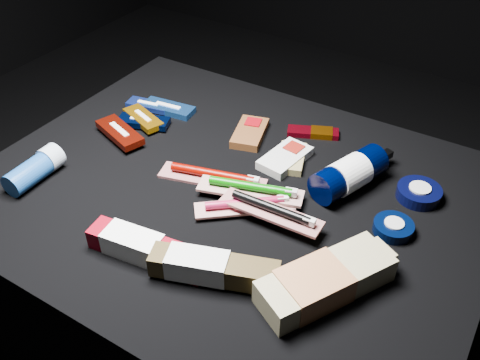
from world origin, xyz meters
The scene contains 22 objects.
ground centered at (0.00, 0.00, 0.00)m, with size 3.00×3.00×0.00m, color black.
cloth_table centered at (0.00, 0.00, 0.20)m, with size 0.98×0.78×0.40m, color black.
luna_bar_0 centered at (-0.28, 0.17, 0.41)m, with size 0.13×0.06×0.02m.
luna_bar_1 centered at (-0.33, 0.15, 0.41)m, with size 0.11×0.06×0.01m.
luna_bar_2 centered at (-0.29, 0.09, 0.41)m, with size 0.13×0.08×0.02m.
luna_bar_3 centered at (-0.30, 0.09, 0.41)m, with size 0.12×0.08×0.02m.
luna_bar_4 centered at (-0.30, 0.02, 0.42)m, with size 0.14×0.09×0.02m.
clif_bar_0 centered at (-0.06, 0.18, 0.41)m, with size 0.09×0.13×0.02m.
clif_bar_1 centered at (0.05, 0.14, 0.41)m, with size 0.08×0.13×0.02m.
clif_bar_2 centered at (0.06, 0.15, 0.41)m, with size 0.09×0.11×0.02m.
power_bar centered at (0.06, 0.26, 0.41)m, with size 0.12×0.08×0.01m.
lotion_bottle centered at (0.19, 0.12, 0.43)m, with size 0.12×0.21×0.07m.
cream_tin_upper centered at (0.32, 0.17, 0.41)m, with size 0.08×0.08×0.03m.
cream_tin_lower centered at (0.31, 0.05, 0.41)m, with size 0.07×0.07×0.02m.
bodywash_bottle centered at (0.26, -0.14, 0.42)m, with size 0.18×0.24×0.05m.
deodorant_stick centered at (-0.35, -0.18, 0.42)m, with size 0.05×0.13×0.05m.
toothbrush_pack_0 centered at (-0.04, 0.00, 0.41)m, with size 0.22×0.11×0.02m.
toothbrush_pack_1 centered at (0.06, -0.04, 0.41)m, with size 0.17×0.15×0.02m.
toothbrush_pack_2 centered at (0.05, 0.00, 0.42)m, with size 0.21×0.11×0.02m.
toothbrush_pack_3 centered at (0.12, -0.04, 0.43)m, with size 0.20×0.05×0.02m.
toothpaste_carton_red centered at (-0.03, -0.23, 0.42)m, with size 0.22×0.07×0.04m.
toothpaste_carton_green centered at (0.09, -0.21, 0.43)m, with size 0.21×0.11×0.04m.
Camera 1 is at (0.44, -0.68, 1.07)m, focal length 40.00 mm.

